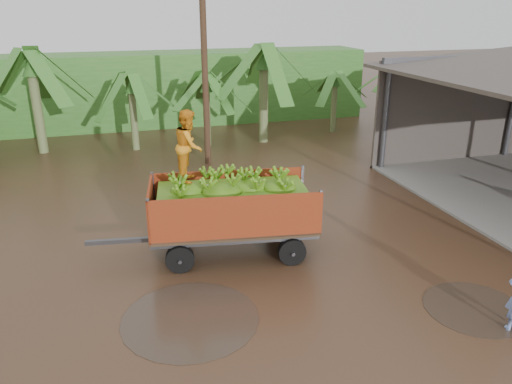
{
  "coord_description": "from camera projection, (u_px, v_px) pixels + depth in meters",
  "views": [
    {
      "loc": [
        -4.43,
        -10.27,
        5.88
      ],
      "look_at": [
        -1.0,
        1.21,
        1.35
      ],
      "focal_mm": 35.0,
      "sensor_mm": 36.0,
      "label": 1
    }
  ],
  "objects": [
    {
      "name": "utility_pole",
      "position": [
        204.0,
        59.0,
        18.29
      ],
      "size": [
        1.2,
        0.24,
        7.85
      ],
      "color": "#47301E",
      "rests_on": "ground"
    },
    {
      "name": "banana_trailer",
      "position": [
        231.0,
        206.0,
        12.21
      ],
      "size": [
        5.67,
        2.52,
        3.59
      ],
      "rotation": [
        0.0,
        0.0,
        -0.15
      ],
      "color": "#C33F1B",
      "rests_on": "ground"
    },
    {
      "name": "banana_plants",
      "position": [
        89.0,
        131.0,
        16.94
      ],
      "size": [
        24.43,
        20.63,
        4.42
      ],
      "color": "#2D661E",
      "rests_on": "ground"
    },
    {
      "name": "hedge_north",
      "position": [
        155.0,
        89.0,
        25.64
      ],
      "size": [
        22.0,
        3.0,
        3.6
      ],
      "primitive_type": "cube",
      "color": "#2D661E",
      "rests_on": "ground"
    },
    {
      "name": "ground",
      "position": [
        308.0,
        255.0,
        12.47
      ],
      "size": [
        100.0,
        100.0,
        0.0
      ],
      "primitive_type": "plane",
      "color": "black",
      "rests_on": "ground"
    }
  ]
}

